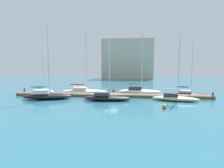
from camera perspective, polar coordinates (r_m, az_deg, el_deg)
The scene contains 14 objects.
ground_plane at distance 31.68m, azimuth -0.37°, elevation -3.97°, with size 120.00×120.00×0.00m, color #286075.
dock_pier at distance 31.65m, azimuth -0.37°, elevation -3.56°, with size 33.94×2.16×0.47m, color brown.
dock_piling_near_end at distance 37.99m, azimuth -25.91°, elevation -2.02°, with size 0.28×0.28×1.17m, color brown.
dock_piling_far_end at distance 33.21m, azimuth 29.21°, elevation -3.26°, with size 0.28×0.28×1.17m, color brown.
sailboat_0 at distance 38.37m, azimuth -21.12°, elevation -1.86°, with size 5.35×2.67×8.18m.
sailboat_1 at distance 31.07m, azimuth -19.96°, elevation -3.32°, with size 8.10×3.95×11.87m.
sailboat_2 at distance 36.15m, azimuth -8.88°, elevation -1.95°, with size 8.99×3.11×12.25m.
sailboat_3 at distance 28.15m, azimuth -1.75°, elevation -4.16°, with size 7.49×2.54×9.31m.
sailboat_4 at distance 34.88m, azimuth 8.47°, elevation -2.07°, with size 8.16×2.71×11.50m.
sailboat_5 at distance 29.43m, azimuth 19.21°, elevation -4.03°, with size 7.13×3.11×10.16m.
sailboat_6 at distance 35.47m, azimuth 22.95°, elevation -2.60°, with size 6.56×2.48×9.62m.
mooring_buoy_red at distance 37.25m, azimuth 0.49°, elevation -2.03°, with size 0.57×0.57×0.57m, color red.
mooring_buoy_orange at distance 23.89m, azimuth 16.14°, elevation -6.78°, with size 0.59×0.59×0.59m, color orange.
harbor_building_distant at distance 75.27m, azimuth 4.91°, elevation 7.77°, with size 20.20×9.66×15.72m, color #BCB299.
Camera 1 is at (3.40, -31.02, 5.47)m, focal length 28.96 mm.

